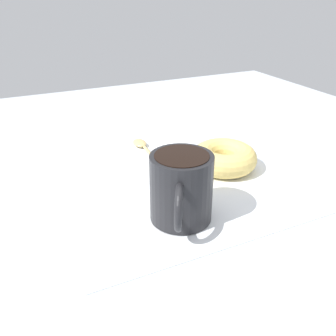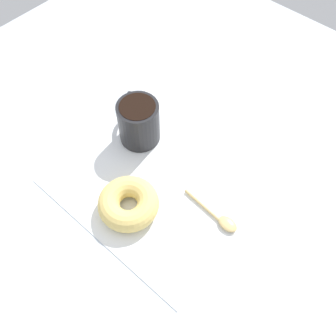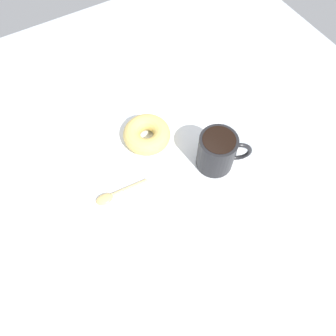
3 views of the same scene
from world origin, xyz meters
The scene contains 5 objects.
ground_plane centered at (0.00, 0.00, -1.00)cm, with size 120.00×120.00×2.00cm, color #B2BCC6.
napkin centered at (0.94, -0.25, 0.15)cm, with size 34.90×34.90×0.30cm, color white.
coffee_cup centered at (3.89, 9.88, 4.86)cm, with size 7.97×10.54×8.84cm.
donut centered at (-8.92, 0.40, 2.20)cm, with size 10.58×10.58×3.80cm, color #E5C66B.
spoon centered at (-0.24, -13.33, 0.71)cm, with size 2.65×11.54×0.90cm.
Camera 3 is at (29.96, -17.06, 62.09)cm, focal length 35.00 mm.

